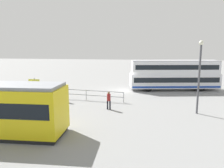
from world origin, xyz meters
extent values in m
plane|color=gray|center=(0.00, 0.00, 0.00)|extent=(160.00, 160.00, 0.00)
cube|color=white|center=(-5.98, -1.44, 1.27)|extent=(11.70, 4.64, 1.83)
cube|color=white|center=(-5.98, -1.44, 3.00)|extent=(11.34, 4.48, 1.64)
cube|color=black|center=(-5.98, -1.44, 1.49)|extent=(11.14, 4.56, 0.64)
cube|color=black|center=(-5.98, -1.44, 3.08)|extent=(10.79, 4.40, 0.60)
cube|color=#193FA5|center=(-5.98, -1.44, 0.60)|extent=(11.48, 4.64, 0.24)
cube|color=#B2B2B7|center=(-5.98, -1.44, 3.87)|extent=(11.34, 4.48, 0.10)
cylinder|color=black|center=(-2.50, -0.73, 0.50)|extent=(1.45, 2.51, 1.00)
cylinder|color=black|center=(-9.07, -2.07, 0.50)|extent=(1.45, 2.51, 1.00)
cylinder|color=#4C3F2D|center=(5.81, 7.05, 0.41)|extent=(0.14, 0.14, 0.82)
cylinder|color=#4C3F2D|center=(5.92, 6.86, 0.41)|extent=(0.14, 0.14, 0.82)
cylinder|color=maroon|center=(5.87, 6.95, 1.13)|extent=(0.44, 0.44, 0.63)
sphere|color=tan|center=(5.87, 6.95, 1.56)|extent=(0.22, 0.22, 0.22)
cylinder|color=black|center=(0.84, 9.01, 0.40)|extent=(0.14, 0.14, 0.80)
cylinder|color=black|center=(0.62, 8.98, 0.40)|extent=(0.14, 0.14, 0.80)
cylinder|color=maroon|center=(0.73, 8.99, 1.11)|extent=(0.35, 0.35, 0.62)
sphere|color=#8C6647|center=(0.73, 8.99, 1.52)|extent=(0.22, 0.22, 0.22)
cube|color=gray|center=(3.75, 5.96, 1.05)|extent=(8.09, 0.88, 0.06)
cube|color=gray|center=(3.75, 5.96, 0.55)|extent=(8.09, 0.88, 0.06)
cylinder|color=gray|center=(-0.29, 6.37, 0.53)|extent=(0.07, 0.07, 1.05)
cylinder|color=gray|center=(3.75, 5.96, 0.53)|extent=(0.07, 0.07, 1.05)
cylinder|color=gray|center=(7.79, 5.55, 0.53)|extent=(0.07, 0.07, 1.05)
cylinder|color=slate|center=(9.15, 6.78, 1.17)|extent=(0.10, 0.10, 2.33)
cube|color=#D8D84C|center=(9.15, 6.82, 1.97)|extent=(1.27, 0.09, 0.52)
cylinder|color=#4C4C51|center=(-6.78, 8.88, 2.85)|extent=(0.16, 0.16, 5.70)
sphere|color=#F2EFCC|center=(-6.78, 8.88, 5.85)|extent=(0.36, 0.36, 0.36)
camera|label=1|loc=(-2.75, 27.01, 5.36)|focal=33.93mm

